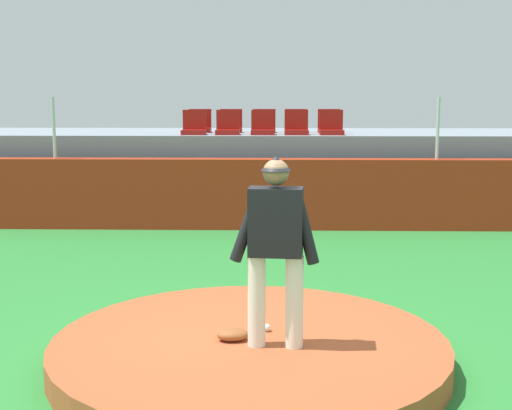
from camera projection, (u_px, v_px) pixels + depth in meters
name	position (u px, v px, depth m)	size (l,w,h in m)	color
ground_plane	(250.00, 363.00, 6.59)	(60.00, 60.00, 0.00)	#2B7E32
pitchers_mound	(250.00, 351.00, 6.57)	(3.72, 3.72, 0.24)	#AC512C
pitcher	(276.00, 238.00, 6.21)	(0.81, 0.29, 1.74)	white
baseball	(267.00, 328.00, 6.76)	(0.07, 0.07, 0.07)	white
fielding_glove	(233.00, 335.00, 6.50)	(0.30, 0.20, 0.11)	brown
brick_barrier	(262.00, 194.00, 13.24)	(15.19, 0.40, 1.33)	#A22D16
fence_post_left	(54.00, 128.00, 13.15)	(0.06, 0.06, 1.15)	silver
fence_post_right	(438.00, 128.00, 12.97)	(0.06, 0.06, 1.15)	silver
bleacher_platform	(264.00, 170.00, 15.58)	(14.88, 3.55, 1.73)	gray
stadium_chair_0	(194.00, 127.00, 14.23)	(0.48, 0.44, 0.50)	maroon
stadium_chair_1	(228.00, 127.00, 14.22)	(0.48, 0.44, 0.50)	maroon
stadium_chair_2	(263.00, 127.00, 14.20)	(0.48, 0.44, 0.50)	maroon
stadium_chair_3	(296.00, 127.00, 14.20)	(0.48, 0.44, 0.50)	maroon
stadium_chair_4	(331.00, 127.00, 14.17)	(0.48, 0.44, 0.50)	maroon
stadium_chair_5	(200.00, 125.00, 15.11)	(0.48, 0.44, 0.50)	maroon
stadium_chair_6	(231.00, 125.00, 15.10)	(0.48, 0.44, 0.50)	maroon
stadium_chair_7	(264.00, 125.00, 15.08)	(0.48, 0.44, 0.50)	maroon
stadium_chair_8	(296.00, 125.00, 15.09)	(0.48, 0.44, 0.50)	maroon
stadium_chair_9	(329.00, 125.00, 15.06)	(0.48, 0.44, 0.50)	maroon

